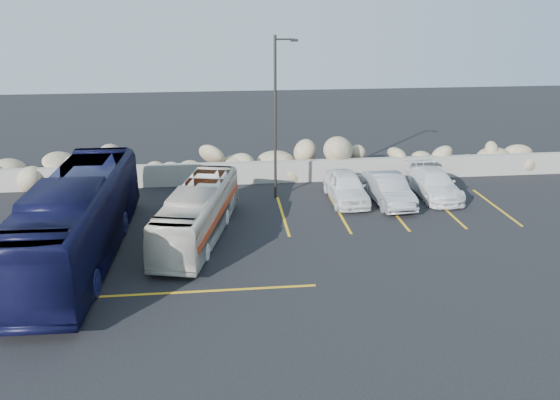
{
  "coord_description": "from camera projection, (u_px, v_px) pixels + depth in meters",
  "views": [
    {
      "loc": [
        -0.09,
        -16.66,
        9.48
      ],
      "look_at": [
        2.14,
        4.0,
        1.87
      ],
      "focal_mm": 35.0,
      "sensor_mm": 36.0,
      "label": 1
    }
  ],
  "objects": [
    {
      "name": "parking_lines",
      "position": [
        332.0,
        225.0,
        24.48
      ],
      "size": [
        18.16,
        9.36,
        0.01
      ],
      "color": "gold",
      "rests_on": "ground"
    },
    {
      "name": "lamppost",
      "position": [
        276.0,
        114.0,
        26.47
      ],
      "size": [
        1.14,
        0.18,
        8.0
      ],
      "color": "#2B2826",
      "rests_on": "ground"
    },
    {
      "name": "riprap_pile",
      "position": [
        225.0,
        155.0,
        30.7
      ],
      "size": [
        54.0,
        2.8,
        2.6
      ],
      "primitive_type": null,
      "color": "#998564",
      "rests_on": "ground"
    },
    {
      "name": "vintage_bus",
      "position": [
        198.0,
        213.0,
        22.86
      ],
      "size": [
        3.61,
        8.25,
        2.24
      ],
      "primitive_type": "imported",
      "rotation": [
        0.0,
        0.0,
        -0.22
      ],
      "color": "silver",
      "rests_on": "ground"
    },
    {
      "name": "car_a",
      "position": [
        346.0,
        187.0,
        27.26
      ],
      "size": [
        1.78,
        4.32,
        1.46
      ],
      "primitive_type": "imported",
      "rotation": [
        0.0,
        0.0,
        0.01
      ],
      "color": "white",
      "rests_on": "ground"
    },
    {
      "name": "ground",
      "position": [
        231.0,
        293.0,
        18.82
      ],
      "size": [
        90.0,
        90.0,
        0.0
      ],
      "primitive_type": "plane",
      "color": "black",
      "rests_on": "ground"
    },
    {
      "name": "car_c",
      "position": [
        434.0,
        184.0,
        27.95
      ],
      "size": [
        1.95,
        4.62,
        1.33
      ],
      "primitive_type": "imported",
      "rotation": [
        0.0,
        0.0,
        0.02
      ],
      "color": "white",
      "rests_on": "ground"
    },
    {
      "name": "car_b",
      "position": [
        389.0,
        189.0,
        26.94
      ],
      "size": [
        1.73,
        4.38,
        1.42
      ],
      "primitive_type": "imported",
      "rotation": [
        0.0,
        0.0,
        0.05
      ],
      "color": "#A4A4A9",
      "rests_on": "ground"
    },
    {
      "name": "seawall",
      "position": [
        225.0,
        173.0,
        29.82
      ],
      "size": [
        60.0,
        0.4,
        1.2
      ],
      "primitive_type": "cube",
      "color": "gray",
      "rests_on": "ground"
    },
    {
      "name": "tour_coach",
      "position": [
        77.0,
        219.0,
        20.81
      ],
      "size": [
        2.99,
        11.75,
        3.26
      ],
      "primitive_type": "imported",
      "rotation": [
        0.0,
        0.0,
        -0.02
      ],
      "color": "#0F1034",
      "rests_on": "ground"
    }
  ]
}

